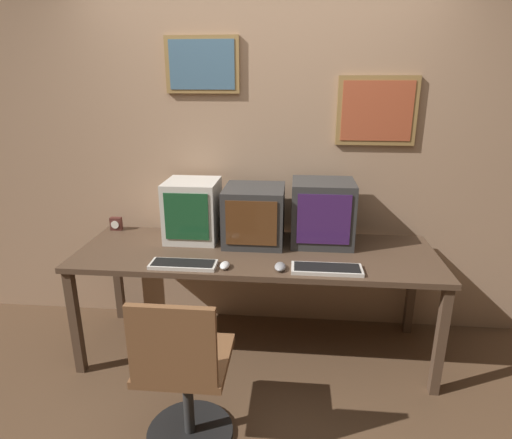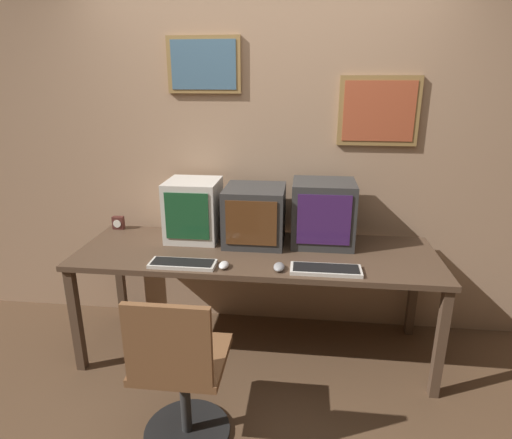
{
  "view_description": "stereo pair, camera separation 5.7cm",
  "coord_description": "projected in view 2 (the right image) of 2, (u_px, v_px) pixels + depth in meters",
  "views": [
    {
      "loc": [
        0.24,
        -1.71,
        1.83
      ],
      "look_at": [
        0.0,
        0.88,
        0.97
      ],
      "focal_mm": 30.0,
      "sensor_mm": 36.0,
      "label": 1
    },
    {
      "loc": [
        0.3,
        -1.71,
        1.83
      ],
      "look_at": [
        0.0,
        0.88,
        0.97
      ],
      "focal_mm": 30.0,
      "sensor_mm": 36.0,
      "label": 2
    }
  ],
  "objects": [
    {
      "name": "wall_back",
      "position": [
        264.0,
        156.0,
        3.08
      ],
      "size": [
        8.0,
        0.08,
        2.6
      ],
      "color": "tan",
      "rests_on": "ground_plane"
    },
    {
      "name": "desk",
      "position": [
        256.0,
        260.0,
        2.83
      ],
      "size": [
        2.34,
        0.77,
        0.76
      ],
      "color": "#4C3828",
      "rests_on": "ground_plane"
    },
    {
      "name": "monitor_left",
      "position": [
        194.0,
        210.0,
        2.97
      ],
      "size": [
        0.36,
        0.36,
        0.42
      ],
      "color": "beige",
      "rests_on": "desk"
    },
    {
      "name": "monitor_center",
      "position": [
        255.0,
        215.0,
        2.91
      ],
      "size": [
        0.4,
        0.41,
        0.39
      ],
      "color": "#333333",
      "rests_on": "desk"
    },
    {
      "name": "monitor_right",
      "position": [
        323.0,
        213.0,
        2.87
      ],
      "size": [
        0.41,
        0.36,
        0.43
      ],
      "color": "#333333",
      "rests_on": "desk"
    },
    {
      "name": "keyboard_main",
      "position": [
        183.0,
        264.0,
        2.58
      ],
      "size": [
        0.4,
        0.14,
        0.03
      ],
      "color": "beige",
      "rests_on": "desk"
    },
    {
      "name": "keyboard_side",
      "position": [
        326.0,
        270.0,
        2.5
      ],
      "size": [
        0.42,
        0.15,
        0.03
      ],
      "color": "beige",
      "rests_on": "desk"
    },
    {
      "name": "mouse_near_keyboard",
      "position": [
        224.0,
        265.0,
        2.55
      ],
      "size": [
        0.06,
        0.1,
        0.03
      ],
      "color": "silver",
      "rests_on": "desk"
    },
    {
      "name": "mouse_far_corner",
      "position": [
        279.0,
        267.0,
        2.53
      ],
      "size": [
        0.06,
        0.12,
        0.04
      ],
      "color": "gray",
      "rests_on": "desk"
    },
    {
      "name": "desk_clock",
      "position": [
        118.0,
        223.0,
        3.21
      ],
      "size": [
        0.08,
        0.05,
        0.1
      ],
      "color": "#4C231E",
      "rests_on": "desk"
    },
    {
      "name": "office_chair",
      "position": [
        180.0,
        379.0,
        2.15
      ],
      "size": [
        0.46,
        0.46,
        0.9
      ],
      "color": "black",
      "rests_on": "ground_plane"
    }
  ]
}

